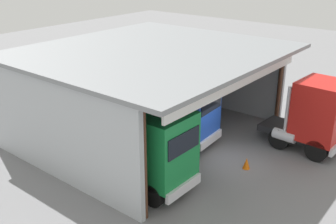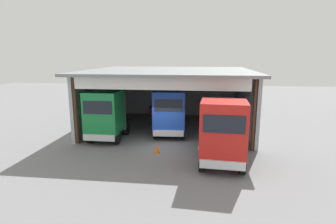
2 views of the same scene
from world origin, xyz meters
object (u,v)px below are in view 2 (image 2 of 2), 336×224
at_px(truck_blue_center_right_bay, 169,112).
at_px(tool_cart, 154,111).
at_px(oil_drum, 211,113).
at_px(traffic_cone, 157,149).
at_px(truck_green_center_left_bay, 106,115).
at_px(truck_red_left_bay, 223,133).

bearing_deg(truck_blue_center_right_bay, tool_cart, -74.60).
xyz_separation_m(oil_drum, tool_cart, (-5.85, -0.07, 0.05)).
distance_m(tool_cart, traffic_cone, 10.92).
height_order(truck_green_center_left_bay, oil_drum, truck_green_center_left_bay).
distance_m(truck_red_left_bay, traffic_cone, 4.61).
bearing_deg(truck_red_left_bay, oil_drum, -86.03).
bearing_deg(tool_cart, truck_blue_center_right_bay, -70.86).
bearing_deg(tool_cart, traffic_cone, -79.11).
xyz_separation_m(truck_red_left_bay, tool_cart, (-5.98, 12.45, -1.49)).
height_order(truck_green_center_left_bay, tool_cart, truck_green_center_left_bay).
bearing_deg(oil_drum, traffic_cone, -109.34).
distance_m(truck_blue_center_right_bay, traffic_cone, 4.18).
bearing_deg(oil_drum, truck_green_center_left_bay, -132.71).
distance_m(truck_blue_center_right_bay, oil_drum, 7.90).
relative_size(truck_red_left_bay, tool_cart, 4.38).
distance_m(truck_blue_center_right_bay, tool_cart, 7.41).
xyz_separation_m(truck_red_left_bay, traffic_cone, (-3.92, 1.73, -1.71)).
distance_m(truck_blue_center_right_bay, truck_red_left_bay, 6.63).
xyz_separation_m(truck_red_left_bay, oil_drum, (-0.13, 12.52, -1.55)).
relative_size(truck_green_center_left_bay, traffic_cone, 8.61).
bearing_deg(truck_green_center_left_bay, oil_drum, -132.15).
distance_m(truck_green_center_left_bay, truck_red_left_bay, 8.95).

